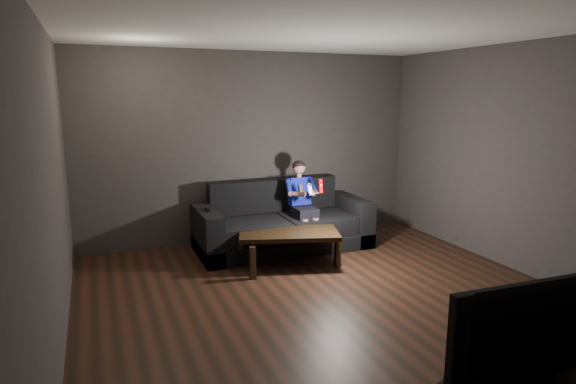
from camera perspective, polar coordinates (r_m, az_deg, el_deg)
name	(u,v)px	position (r m, az deg, el deg)	size (l,w,h in m)	color
floor	(331,301)	(5.11, 5.13, -12.76)	(5.00, 5.00, 0.00)	black
back_wall	(254,147)	(7.01, -4.08, 5.34)	(5.00, 0.04, 2.70)	#36312F
front_wall	(563,244)	(2.81, 29.77, -5.40)	(5.00, 0.04, 2.70)	#36312F
left_wall	(50,191)	(4.21, -26.36, 0.10)	(0.04, 5.00, 2.70)	#36312F
right_wall	(524,159)	(6.27, 26.16, 3.48)	(0.04, 5.00, 2.70)	#36312F
ceiling	(336,28)	(4.70, 5.74, 18.82)	(5.00, 5.00, 0.02)	silver
sofa	(282,227)	(6.68, -0.71, -4.14)	(2.36, 1.02, 0.91)	black
child	(302,195)	(6.61, 1.67, -0.40)	(0.43, 0.53, 1.06)	black
wii_remote_red	(321,186)	(6.24, 3.88, 0.72)	(0.05, 0.07, 0.18)	#D60003
nunchuk_white	(310,189)	(6.19, 2.58, 0.37)	(0.09, 0.11, 0.16)	white
wii_remote_black	(207,210)	(6.21, -9.58, -2.07)	(0.05, 0.17, 0.03)	black
coffee_table	(289,236)	(5.95, 0.08, -5.27)	(1.34, 0.94, 0.44)	black
tv	(511,324)	(3.10, 24.94, -14.05)	(1.01, 0.13, 0.58)	black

